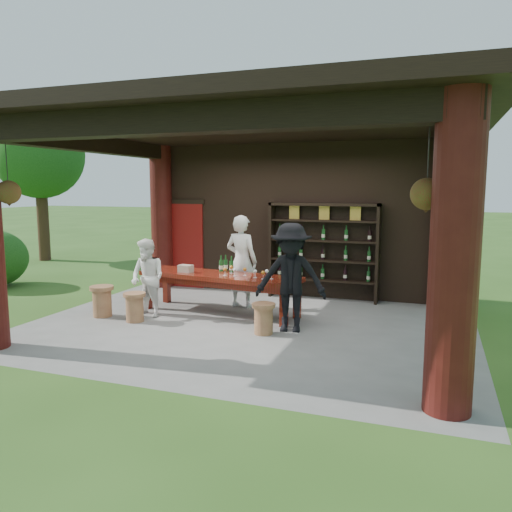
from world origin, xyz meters
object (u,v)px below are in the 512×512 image
(stool_near_right, at_px, (264,318))
(stool_far_left, at_px, (102,300))
(tasting_table, at_px, (219,280))
(wine_shelf, at_px, (323,251))
(host, at_px, (242,261))
(guest_woman, at_px, (148,278))
(napkin_basket, at_px, (186,269))
(stool_near_left, at_px, (135,306))
(guest_man, at_px, (291,278))

(stool_near_right, relative_size, stool_far_left, 0.89)
(tasting_table, height_order, stool_near_right, tasting_table)
(stool_near_right, bearing_deg, stool_far_left, 179.15)
(wine_shelf, bearing_deg, host, -137.73)
(guest_woman, bearing_deg, napkin_basket, 67.71)
(wine_shelf, distance_m, stool_near_left, 4.05)
(tasting_table, bearing_deg, napkin_basket, -175.88)
(tasting_table, bearing_deg, stool_far_left, -153.88)
(guest_woman, height_order, guest_man, guest_man)
(host, distance_m, napkin_basket, 1.11)
(stool_near_right, relative_size, napkin_basket, 1.94)
(guest_man, height_order, napkin_basket, guest_man)
(tasting_table, xyz_separation_m, stool_near_left, (-1.17, -1.05, -0.36))
(napkin_basket, bearing_deg, stool_near_left, -116.19)
(tasting_table, distance_m, stool_near_right, 1.61)
(tasting_table, xyz_separation_m, stool_near_right, (1.21, -0.99, -0.36))
(stool_near_left, distance_m, stool_far_left, 0.77)
(tasting_table, relative_size, stool_near_left, 6.23)
(stool_near_right, bearing_deg, napkin_basket, 153.46)
(host, bearing_deg, napkin_basket, 46.01)
(tasting_table, relative_size, stool_near_right, 6.37)
(stool_near_right, height_order, guest_man, guest_man)
(stool_far_left, relative_size, host, 0.31)
(guest_man, xyz_separation_m, napkin_basket, (-2.25, 0.63, -0.07))
(wine_shelf, xyz_separation_m, guest_woman, (-2.70, -2.49, -0.31))
(host, bearing_deg, wine_shelf, -128.92)
(tasting_table, relative_size, guest_woman, 2.24)
(stool_near_left, distance_m, stool_near_right, 2.38)
(stool_near_right, height_order, stool_far_left, stool_far_left)
(guest_woman, bearing_deg, guest_man, 15.05)
(tasting_table, height_order, host, host)
(host, relative_size, napkin_basket, 7.00)
(napkin_basket, bearing_deg, host, 37.20)
(host, bearing_deg, stool_near_right, 130.94)
(stool_near_left, bearing_deg, napkin_basket, 63.81)
(stool_near_left, height_order, host, host)
(stool_near_left, bearing_deg, guest_woman, 86.36)
(tasting_table, distance_m, host, 0.71)
(wine_shelf, height_order, guest_woman, wine_shelf)
(host, xyz_separation_m, napkin_basket, (-0.88, -0.67, -0.09))
(tasting_table, bearing_deg, guest_woman, -150.69)
(napkin_basket, bearing_deg, stool_near_right, -26.54)
(wine_shelf, distance_m, napkin_basket, 2.94)
(wine_shelf, distance_m, tasting_table, 2.45)
(stool_far_left, distance_m, guest_woman, 0.94)
(stool_near_right, relative_size, guest_man, 0.28)
(tasting_table, xyz_separation_m, stool_far_left, (-1.93, -0.95, -0.33))
(stool_far_left, relative_size, napkin_basket, 2.17)
(host, bearing_deg, stool_far_left, 45.09)
(wine_shelf, bearing_deg, guest_man, -89.62)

